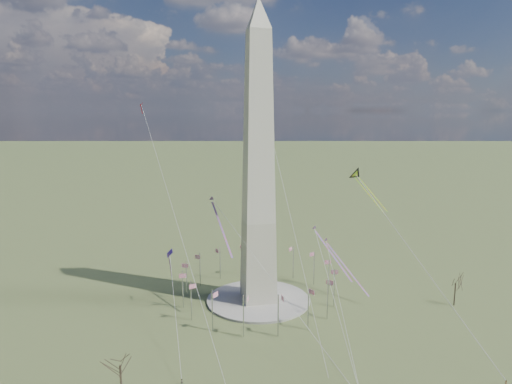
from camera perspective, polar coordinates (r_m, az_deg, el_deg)
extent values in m
plane|color=#425B2D|center=(164.01, 0.29, -13.45)|extent=(2000.00, 2000.00, 0.00)
cylinder|color=#A09D92|center=(163.85, 0.29, -13.32)|extent=(36.00, 36.00, 0.80)
pyramid|color=beige|center=(153.32, 0.32, 21.48)|extent=(9.90, 9.90, 10.00)
cylinder|color=silver|center=(168.86, 9.07, -10.50)|extent=(0.36, 0.36, 13.00)
cube|color=#C81A42|center=(168.22, 8.96, -8.66)|extent=(2.40, 0.08, 1.50)
cylinder|color=silver|center=(176.91, 7.27, -9.48)|extent=(0.36, 0.36, 13.00)
cube|color=#C81A42|center=(176.12, 7.02, -7.74)|extent=(2.25, 0.99, 1.50)
cylinder|color=silver|center=(182.73, 4.68, -8.78)|extent=(0.36, 0.36, 13.00)
cube|color=#C81A42|center=(181.66, 4.34, -7.13)|extent=(1.75, 1.75, 1.50)
cylinder|color=silver|center=(185.67, 1.64, -8.44)|extent=(0.36, 0.36, 13.00)
cube|color=#C81A42|center=(184.23, 1.25, -6.86)|extent=(0.99, 2.25, 1.50)
cylinder|color=silver|center=(185.43, -1.52, -8.47)|extent=(0.36, 0.36, 13.00)
cube|color=#C81A42|center=(183.58, -1.93, -6.92)|extent=(0.08, 2.40, 1.50)
cylinder|color=silver|center=(182.03, -4.51, -8.85)|extent=(0.36, 0.36, 13.00)
cube|color=#C81A42|center=(179.76, -4.90, -7.33)|extent=(0.99, 2.25, 1.50)
cylinder|color=silver|center=(175.83, -7.01, -9.60)|extent=(0.36, 0.36, 13.00)
cube|color=#C81A42|center=(173.18, -7.32, -8.06)|extent=(1.75, 1.75, 1.50)
cylinder|color=silver|center=(167.53, -8.67, -10.65)|extent=(0.36, 0.36, 13.00)
cube|color=#C81A42|center=(164.57, -8.86, -9.08)|extent=(2.25, 0.99, 1.50)
cylinder|color=silver|center=(158.17, -9.14, -11.95)|extent=(0.36, 0.36, 13.00)
cube|color=#C81A42|center=(155.05, -9.16, -10.31)|extent=(2.40, 0.08, 1.50)
cylinder|color=silver|center=(149.12, -8.11, -13.33)|extent=(0.36, 0.36, 13.00)
cube|color=#C81A42|center=(146.02, -7.92, -11.60)|extent=(2.25, 0.99, 1.50)
cylinder|color=silver|center=(141.93, -5.48, -14.53)|extent=(0.36, 0.36, 13.00)
cube|color=#C81A42|center=(139.06, -5.09, -12.68)|extent=(1.75, 1.75, 1.50)
cylinder|color=silver|center=(138.05, -1.58, -15.23)|extent=(0.36, 0.36, 13.00)
cube|color=#C81A42|center=(135.63, -1.03, -13.25)|extent=(0.99, 2.25, 1.50)
cylinder|color=silver|center=(138.37, 2.78, -15.17)|extent=(0.36, 0.36, 13.00)
cube|color=#C81A42|center=(136.52, 3.34, -13.10)|extent=(0.08, 2.40, 1.50)
cylinder|color=silver|center=(142.81, 6.54, -14.39)|extent=(0.36, 0.36, 13.00)
cube|color=#C81A42|center=(141.51, 6.99, -12.30)|extent=(0.99, 2.25, 1.50)
cylinder|color=silver|center=(150.38, 8.94, -13.15)|extent=(0.36, 0.36, 13.00)
cube|color=#C81A42|center=(149.50, 9.20, -11.11)|extent=(1.75, 1.75, 1.50)
cylinder|color=silver|center=(159.58, 9.73, -11.77)|extent=(0.36, 0.36, 13.00)
cube|color=#C81A42|center=(158.91, 9.79, -9.82)|extent=(2.25, 0.99, 1.50)
cylinder|color=#463C2B|center=(172.97, 23.59, -11.62)|extent=(0.42, 0.42, 8.01)
cylinder|color=#463C2B|center=(117.47, -16.52, -21.82)|extent=(0.48, 0.48, 8.47)
imported|color=gray|center=(133.58, 28.75, -20.23)|extent=(0.62, 0.43, 1.64)
imported|color=gray|center=(121.06, -9.28, -22.39)|extent=(0.80, 0.64, 1.59)
cube|color=orange|center=(165.87, 14.37, -0.23)|extent=(4.99, 13.92, 10.19)
cube|color=orange|center=(164.57, 13.91, -0.29)|extent=(4.99, 13.92, 10.19)
cube|color=navy|center=(157.05, -10.73, -7.50)|extent=(1.88, 3.04, 2.67)
cube|color=red|center=(158.43, -10.68, -9.03)|extent=(1.22, 3.33, 9.24)
cube|color=red|center=(152.07, 9.58, -7.79)|extent=(6.29, 18.50, 12.02)
cube|color=red|center=(149.63, -4.32, -4.54)|extent=(3.87, 21.50, 13.56)
cube|color=red|center=(168.63, 11.30, -9.36)|extent=(8.30, 20.54, 13.62)
cube|color=red|center=(181.57, -14.16, 10.58)|extent=(1.20, 1.93, 1.61)
cube|color=red|center=(181.56, -14.13, 10.03)|extent=(0.79, 1.36, 3.68)
cube|color=white|center=(202.82, 0.64, 12.44)|extent=(1.17, 1.71, 1.55)
cube|color=white|center=(202.76, 0.64, 11.96)|extent=(0.57, 1.35, 3.54)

